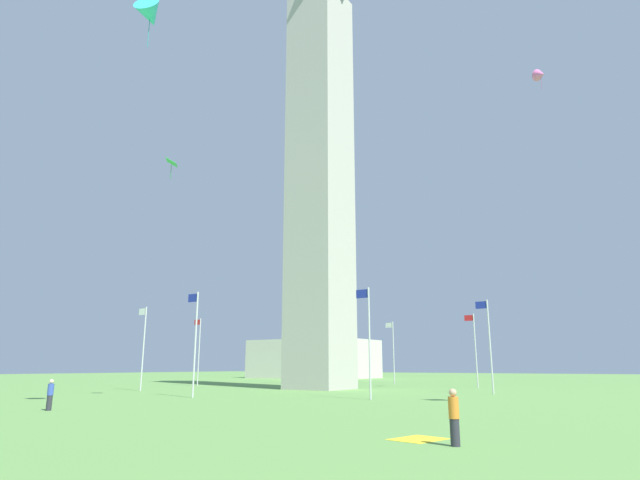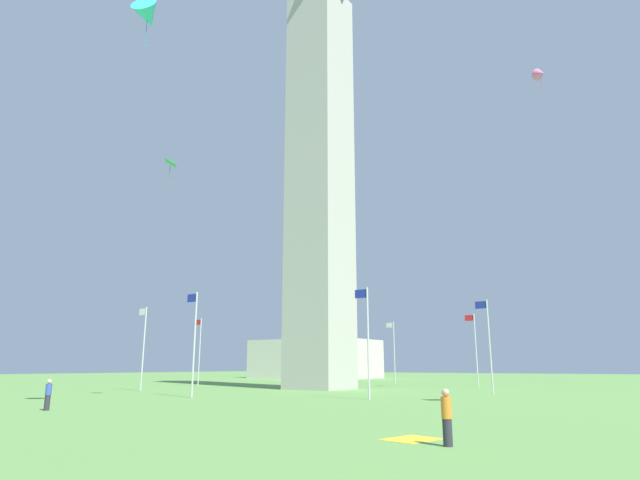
{
  "view_description": "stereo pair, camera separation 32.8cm",
  "coord_description": "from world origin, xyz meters",
  "px_view_note": "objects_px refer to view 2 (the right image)",
  "views": [
    {
      "loc": [
        -31.35,
        47.91,
        2.38
      ],
      "look_at": [
        0.0,
        0.0,
        15.85
      ],
      "focal_mm": 30.02,
      "sensor_mm": 36.0,
      "label": 1
    },
    {
      "loc": [
        -31.62,
        47.73,
        2.38
      ],
      "look_at": [
        0.0,
        0.0,
        15.85
      ],
      "focal_mm": 30.02,
      "sensor_mm": 36.0,
      "label": 2
    }
  ],
  "objects_px": {
    "flagpole_sw": "(475,347)",
    "picnic_blanket_near_first_person": "(412,439)",
    "flagpole_n": "(199,348)",
    "person_orange_shirt": "(447,417)",
    "person_blue_shirt": "(48,395)",
    "flagpole_e": "(194,339)",
    "obelisk_monument": "(320,152)",
    "flagpole_s": "(489,341)",
    "kite_green_diamond": "(170,163)",
    "kite_cyan_delta": "(148,15)",
    "flagpole_se": "(367,337)",
    "distant_building": "(316,359)",
    "flagpole_ne": "(143,344)",
    "flagpole_nw": "(294,350)",
    "kite_pink_delta": "(540,74)",
    "flagpole_w": "(394,350)"
  },
  "relations": [
    {
      "from": "flagpole_sw",
      "to": "picnic_blanket_near_first_person",
      "type": "xyz_separation_m",
      "value": [
        -11.29,
        42.97,
        -4.44
      ]
    },
    {
      "from": "picnic_blanket_near_first_person",
      "to": "kite_cyan_delta",
      "type": "bearing_deg",
      "value": -0.78
    },
    {
      "from": "flagpole_s",
      "to": "kite_green_diamond",
      "type": "height_order",
      "value": "kite_green_diamond"
    },
    {
      "from": "flagpole_n",
      "to": "kite_pink_delta",
      "type": "xyz_separation_m",
      "value": [
        -41.34,
        -3.86,
        25.92
      ]
    },
    {
      "from": "kite_green_diamond",
      "to": "person_orange_shirt",
      "type": "bearing_deg",
      "value": 158.97
    },
    {
      "from": "person_orange_shirt",
      "to": "kite_green_diamond",
      "type": "bearing_deg",
      "value": 48.18
    },
    {
      "from": "flagpole_nw",
      "to": "person_orange_shirt",
      "type": "height_order",
      "value": "flagpole_nw"
    },
    {
      "from": "flagpole_e",
      "to": "kite_pink_delta",
      "type": "bearing_deg",
      "value": -137.47
    },
    {
      "from": "flagpole_w",
      "to": "distant_building",
      "type": "relative_size",
      "value": 0.36
    },
    {
      "from": "kite_cyan_delta",
      "to": "distant_building",
      "type": "relative_size",
      "value": 0.14
    },
    {
      "from": "kite_pink_delta",
      "to": "kite_cyan_delta",
      "type": "bearing_deg",
      "value": 65.09
    },
    {
      "from": "kite_pink_delta",
      "to": "distant_building",
      "type": "distance_m",
      "value": 70.2
    },
    {
      "from": "flagpole_ne",
      "to": "distant_building",
      "type": "relative_size",
      "value": 0.36
    },
    {
      "from": "obelisk_monument",
      "to": "flagpole_sw",
      "type": "bearing_deg",
      "value": -134.86
    },
    {
      "from": "kite_green_diamond",
      "to": "flagpole_se",
      "type": "bearing_deg",
      "value": -142.64
    },
    {
      "from": "flagpole_ne",
      "to": "flagpole_e",
      "type": "bearing_deg",
      "value": 157.5
    },
    {
      "from": "kite_pink_delta",
      "to": "distant_building",
      "type": "relative_size",
      "value": 0.11
    },
    {
      "from": "kite_cyan_delta",
      "to": "kite_pink_delta",
      "type": "height_order",
      "value": "kite_pink_delta"
    },
    {
      "from": "kite_cyan_delta",
      "to": "flagpole_w",
      "type": "bearing_deg",
      "value": -80.8
    },
    {
      "from": "flagpole_sw",
      "to": "kite_pink_delta",
      "type": "bearing_deg",
      "value": 141.66
    },
    {
      "from": "flagpole_ne",
      "to": "flagpole_nw",
      "type": "bearing_deg",
      "value": -90.0
    },
    {
      "from": "flagpole_ne",
      "to": "flagpole_se",
      "type": "bearing_deg",
      "value": 180.0
    },
    {
      "from": "person_blue_shirt",
      "to": "kite_green_diamond",
      "type": "xyz_separation_m",
      "value": [
        1.89,
        -8.87,
        16.8
      ]
    },
    {
      "from": "flagpole_w",
      "to": "kite_green_diamond",
      "type": "xyz_separation_m",
      "value": [
        -0.56,
        39.5,
        13.17
      ]
    },
    {
      "from": "flagpole_e",
      "to": "flagpole_se",
      "type": "xyz_separation_m",
      "value": [
        -12.56,
        -5.2,
        0.0
      ]
    },
    {
      "from": "flagpole_se",
      "to": "flagpole_w",
      "type": "xyz_separation_m",
      "value": [
        12.56,
        -30.33,
        0.0
      ]
    },
    {
      "from": "flagpole_ne",
      "to": "kite_pink_delta",
      "type": "distance_m",
      "value": 47.4
    },
    {
      "from": "distant_building",
      "to": "picnic_blanket_near_first_person",
      "type": "bearing_deg",
      "value": 126.04
    },
    {
      "from": "flagpole_ne",
      "to": "picnic_blanket_near_first_person",
      "type": "height_order",
      "value": "flagpole_ne"
    },
    {
      "from": "flagpole_ne",
      "to": "distant_building",
      "type": "xyz_separation_m",
      "value": [
        16.33,
        -54.65,
        -0.8
      ]
    },
    {
      "from": "flagpole_n",
      "to": "person_blue_shirt",
      "type": "relative_size",
      "value": 4.9
    },
    {
      "from": "flagpole_e",
      "to": "person_orange_shirt",
      "type": "height_order",
      "value": "flagpole_e"
    },
    {
      "from": "flagpole_e",
      "to": "kite_pink_delta",
      "type": "relative_size",
      "value": 3.4
    },
    {
      "from": "flagpole_n",
      "to": "flagpole_s",
      "type": "relative_size",
      "value": 1.0
    },
    {
      "from": "distant_building",
      "to": "flagpole_ne",
      "type": "bearing_deg",
      "value": 106.64
    },
    {
      "from": "kite_green_diamond",
      "to": "distant_building",
      "type": "bearing_deg",
      "value": -65.23
    },
    {
      "from": "flagpole_n",
      "to": "person_orange_shirt",
      "type": "relative_size",
      "value": 4.8
    },
    {
      "from": "flagpole_se",
      "to": "distant_building",
      "type": "relative_size",
      "value": 0.36
    },
    {
      "from": "flagpole_s",
      "to": "kite_pink_delta",
      "type": "bearing_deg",
      "value": -146.41
    },
    {
      "from": "flagpole_s",
      "to": "distant_building",
      "type": "xyz_separation_m",
      "value": [
        46.66,
        -42.09,
        -0.8
      ]
    },
    {
      "from": "kite_green_diamond",
      "to": "picnic_blanket_near_first_person",
      "type": "height_order",
      "value": "kite_green_diamond"
    },
    {
      "from": "person_blue_shirt",
      "to": "kite_pink_delta",
      "type": "xyz_separation_m",
      "value": [
        -21.12,
        -34.45,
        29.54
      ]
    },
    {
      "from": "flagpole_w",
      "to": "flagpole_nw",
      "type": "bearing_deg",
      "value": 22.5
    },
    {
      "from": "person_orange_shirt",
      "to": "distant_building",
      "type": "xyz_separation_m",
      "value": [
        54.34,
        -73.39,
        2.8
      ]
    },
    {
      "from": "flagpole_nw",
      "to": "picnic_blanket_near_first_person",
      "type": "distance_m",
      "value": 56.5
    },
    {
      "from": "picnic_blanket_near_first_person",
      "to": "flagpole_s",
      "type": "bearing_deg",
      "value": -78.68
    },
    {
      "from": "flagpole_w",
      "to": "kite_cyan_delta",
      "type": "bearing_deg",
      "value": 99.2
    },
    {
      "from": "flagpole_ne",
      "to": "flagpole_s",
      "type": "xyz_separation_m",
      "value": [
        -30.33,
        -12.56,
        0.0
      ]
    },
    {
      "from": "flagpole_e",
      "to": "obelisk_monument",
      "type": "bearing_deg",
      "value": -90.19
    },
    {
      "from": "flagpole_nw",
      "to": "flagpole_n",
      "type": "bearing_deg",
      "value": 67.5
    }
  ]
}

